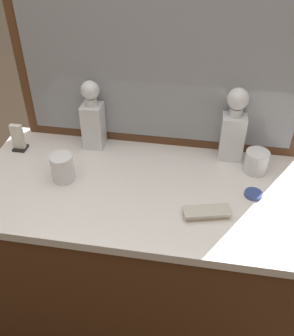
{
  "coord_description": "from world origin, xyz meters",
  "views": [
    {
      "loc": [
        0.17,
        -1.02,
        1.72
      ],
      "look_at": [
        0.0,
        0.0,
        0.92
      ],
      "focal_mm": 41.27,
      "sensor_mm": 36.0,
      "label": 1
    }
  ],
  "objects_px": {
    "crystal_tumbler_front": "(63,169)",
    "silver_brush_far_left": "(207,213)",
    "crystal_tumbler_left": "(256,163)",
    "porcelain_dish": "(253,194)",
    "crystal_decanter_far_left": "(93,121)",
    "napkin_holder": "(18,139)",
    "crystal_decanter_left": "(233,130)"
  },
  "relations": [
    {
      "from": "crystal_tumbler_front",
      "to": "silver_brush_far_left",
      "type": "distance_m",
      "value": 0.52
    },
    {
      "from": "crystal_tumbler_left",
      "to": "porcelain_dish",
      "type": "distance_m",
      "value": 0.14
    },
    {
      "from": "crystal_tumbler_left",
      "to": "silver_brush_far_left",
      "type": "bearing_deg",
      "value": -121.9
    },
    {
      "from": "crystal_decanter_far_left",
      "to": "porcelain_dish",
      "type": "distance_m",
      "value": 0.66
    },
    {
      "from": "crystal_tumbler_front",
      "to": "porcelain_dish",
      "type": "height_order",
      "value": "crystal_tumbler_front"
    },
    {
      "from": "crystal_decanter_far_left",
      "to": "porcelain_dish",
      "type": "relative_size",
      "value": 4.57
    },
    {
      "from": "porcelain_dish",
      "to": "napkin_holder",
      "type": "distance_m",
      "value": 0.91
    },
    {
      "from": "crystal_tumbler_front",
      "to": "crystal_tumbler_left",
      "type": "bearing_deg",
      "value": 13.51
    },
    {
      "from": "crystal_decanter_left",
      "to": "crystal_tumbler_front",
      "type": "bearing_deg",
      "value": -157.32
    },
    {
      "from": "crystal_decanter_left",
      "to": "crystal_tumbler_left",
      "type": "distance_m",
      "value": 0.15
    },
    {
      "from": "crystal_tumbler_left",
      "to": "porcelain_dish",
      "type": "relative_size",
      "value": 1.41
    },
    {
      "from": "crystal_decanter_left",
      "to": "crystal_decanter_far_left",
      "type": "bearing_deg",
      "value": -178.27
    },
    {
      "from": "crystal_decanter_left",
      "to": "crystal_tumbler_left",
      "type": "height_order",
      "value": "crystal_decanter_left"
    },
    {
      "from": "porcelain_dish",
      "to": "crystal_tumbler_left",
      "type": "bearing_deg",
      "value": 85.23
    },
    {
      "from": "crystal_decanter_far_left",
      "to": "crystal_tumbler_left",
      "type": "xyz_separation_m",
      "value": [
        0.63,
        -0.07,
        -0.07
      ]
    },
    {
      "from": "porcelain_dish",
      "to": "silver_brush_far_left",
      "type": "bearing_deg",
      "value": -140.99
    },
    {
      "from": "crystal_tumbler_front",
      "to": "napkin_holder",
      "type": "height_order",
      "value": "napkin_holder"
    },
    {
      "from": "crystal_tumbler_front",
      "to": "crystal_decanter_far_left",
      "type": "bearing_deg",
      "value": 77.13
    },
    {
      "from": "crystal_decanter_far_left",
      "to": "crystal_tumbler_front",
      "type": "distance_m",
      "value": 0.24
    },
    {
      "from": "silver_brush_far_left",
      "to": "porcelain_dish",
      "type": "bearing_deg",
      "value": 39.01
    },
    {
      "from": "crystal_decanter_left",
      "to": "porcelain_dish",
      "type": "bearing_deg",
      "value": -69.79
    },
    {
      "from": "silver_brush_far_left",
      "to": "porcelain_dish",
      "type": "relative_size",
      "value": 2.65
    },
    {
      "from": "crystal_tumbler_left",
      "to": "crystal_tumbler_front",
      "type": "distance_m",
      "value": 0.7
    },
    {
      "from": "crystal_decanter_left",
      "to": "silver_brush_far_left",
      "type": "relative_size",
      "value": 1.77
    },
    {
      "from": "crystal_decanter_far_left",
      "to": "crystal_tumbler_left",
      "type": "relative_size",
      "value": 3.25
    },
    {
      "from": "silver_brush_far_left",
      "to": "porcelain_dish",
      "type": "xyz_separation_m",
      "value": [
        0.15,
        0.12,
        -0.01
      ]
    },
    {
      "from": "crystal_tumbler_left",
      "to": "napkin_holder",
      "type": "bearing_deg",
      "value": -179.24
    },
    {
      "from": "crystal_decanter_left",
      "to": "crystal_tumbler_left",
      "type": "xyz_separation_m",
      "value": [
        0.09,
        -0.08,
        -0.08
      ]
    },
    {
      "from": "crystal_tumbler_front",
      "to": "napkin_holder",
      "type": "distance_m",
      "value": 0.28
    },
    {
      "from": "crystal_decanter_far_left",
      "to": "crystal_tumbler_front",
      "type": "height_order",
      "value": "crystal_decanter_far_left"
    },
    {
      "from": "crystal_decanter_left",
      "to": "crystal_tumbler_front",
      "type": "distance_m",
      "value": 0.64
    },
    {
      "from": "crystal_decanter_left",
      "to": "crystal_decanter_far_left",
      "type": "height_order",
      "value": "crystal_decanter_left"
    }
  ]
}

